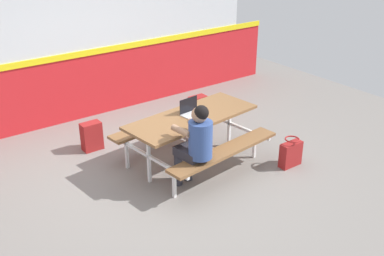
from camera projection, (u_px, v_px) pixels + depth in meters
ground_plane at (166, 172)px, 6.42m from camera, size 10.00×10.00×0.02m
accent_backdrop at (83, 47)px, 7.70m from camera, size 8.00×0.14×2.60m
picnic_table_main at (192, 126)px, 6.41m from camera, size 1.98×1.75×0.74m
student_nearer at (196, 141)px, 5.71m from camera, size 0.39×0.54×1.21m
laptop_silver at (192, 111)px, 6.36m from camera, size 0.34×0.26×0.22m
backpack_dark at (198, 108)px, 7.94m from camera, size 0.30×0.22×0.44m
tote_bag_bright at (291, 154)px, 6.49m from camera, size 0.34×0.21×0.43m
satchel_spare at (92, 136)px, 6.94m from camera, size 0.30×0.22×0.44m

